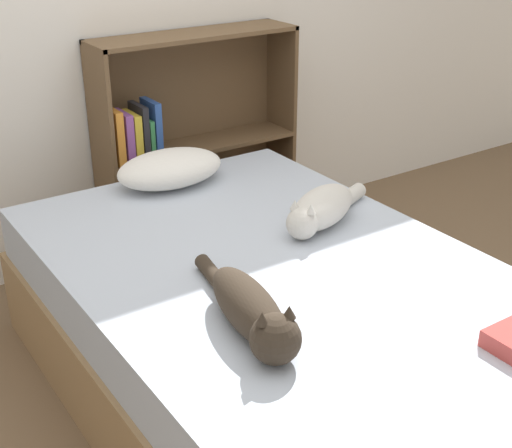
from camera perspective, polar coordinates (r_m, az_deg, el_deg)
The scene contains 6 objects.
ground_plane at distance 2.64m, azimuth 1.93°, elevation -13.97°, with size 8.00×8.00×0.00m, color brown.
bed at distance 2.48m, azimuth 2.02°, elevation -9.16°, with size 1.31×2.05×0.54m.
pillow at distance 2.98m, azimuth -6.89°, elevation 4.43°, with size 0.46×0.30×0.14m.
cat_light at distance 2.60m, azimuth 5.22°, elevation 1.21°, with size 0.49×0.29×0.14m.
cat_dark at distance 1.98m, azimuth -0.26°, elevation -7.08°, with size 0.21×0.62×0.16m.
bookshelf at distance 3.51m, azimuth -5.61°, elevation 6.66°, with size 1.00×0.26×1.07m.
Camera 1 is at (-1.21, -1.64, 1.67)m, focal length 50.00 mm.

